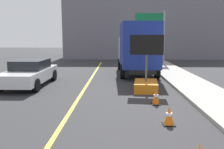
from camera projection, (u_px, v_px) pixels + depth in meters
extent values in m
cube|color=yellow|center=(62.00, 124.00, 7.20)|extent=(0.14, 36.00, 0.01)
cube|color=orange|center=(146.00, 86.00, 11.70)|extent=(1.29, 1.91, 0.45)
cylinder|color=#4C4C4C|center=(146.00, 68.00, 11.56)|extent=(0.10, 0.10, 1.30)
cube|color=black|center=(147.00, 45.00, 11.39)|extent=(1.60, 0.25, 0.95)
sphere|color=yellow|center=(158.00, 45.00, 11.37)|extent=(0.09, 0.09, 0.09)
sphere|color=yellow|center=(152.00, 45.00, 11.40)|extent=(0.09, 0.09, 0.09)
sphere|color=yellow|center=(146.00, 45.00, 11.44)|extent=(0.09, 0.09, 0.09)
sphere|color=yellow|center=(139.00, 45.00, 11.48)|extent=(0.09, 0.09, 0.09)
sphere|color=yellow|center=(136.00, 41.00, 11.48)|extent=(0.09, 0.09, 0.09)
sphere|color=yellow|center=(136.00, 49.00, 11.53)|extent=(0.09, 0.09, 0.09)
cube|color=black|center=(136.00, 66.00, 17.02)|extent=(1.79, 6.71, 0.25)
cube|color=silver|center=(133.00, 49.00, 19.23)|extent=(2.34, 1.93, 1.90)
cube|color=navy|center=(138.00, 45.00, 15.78)|extent=(2.42, 4.60, 2.81)
cylinder|color=black|center=(120.00, 64.00, 19.27)|extent=(0.31, 0.91, 0.90)
cylinder|color=black|center=(147.00, 64.00, 19.29)|extent=(0.31, 0.91, 0.90)
cylinder|color=black|center=(122.00, 71.00, 15.06)|extent=(0.31, 0.91, 0.90)
cylinder|color=black|center=(157.00, 71.00, 15.07)|extent=(0.31, 0.91, 0.90)
cube|color=silver|center=(30.00, 75.00, 12.84)|extent=(1.88, 4.69, 0.60)
cube|color=black|center=(31.00, 64.00, 12.98)|extent=(1.63, 2.12, 0.50)
cylinder|color=black|center=(36.00, 85.00, 11.33)|extent=(0.23, 0.66, 0.66)
cylinder|color=black|center=(0.00, 85.00, 11.38)|extent=(0.23, 0.66, 0.66)
cylinder|color=black|center=(54.00, 75.00, 14.37)|extent=(0.23, 0.66, 0.66)
cylinder|color=black|center=(25.00, 75.00, 14.42)|extent=(0.23, 0.66, 0.66)
cylinder|color=gray|center=(164.00, 38.00, 22.33)|extent=(0.18, 0.18, 5.00)
cube|color=#0F6033|center=(149.00, 20.00, 22.18)|extent=(2.60, 0.20, 1.30)
cube|color=white|center=(149.00, 20.00, 22.21)|extent=(1.82, 0.10, 0.18)
cube|color=slate|center=(144.00, 28.00, 31.67)|extent=(19.78, 9.10, 7.70)
cube|color=black|center=(169.00, 124.00, 7.11)|extent=(0.36, 0.36, 0.03)
cone|color=orange|center=(169.00, 115.00, 7.07)|extent=(0.28, 0.28, 0.55)
cylinder|color=white|center=(169.00, 114.00, 7.06)|extent=(0.19, 0.19, 0.08)
cube|color=black|center=(156.00, 104.00, 9.29)|extent=(0.36, 0.36, 0.03)
cone|color=#EA5B0C|center=(156.00, 96.00, 9.25)|extent=(0.28, 0.28, 0.59)
cylinder|color=white|center=(156.00, 95.00, 9.24)|extent=(0.19, 0.19, 0.08)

